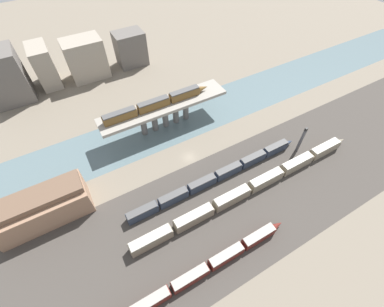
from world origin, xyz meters
TOP-DOWN VIEW (x-y plane):
  - ground_plane at (0.00, 0.00)m, footprint 400.00×400.00m
  - railbed_yard at (0.00, -24.00)m, footprint 280.00×42.00m
  - river_water at (0.00, 19.95)m, footprint 320.00×23.56m
  - bridge at (0.00, 19.95)m, footprint 51.45×9.99m
  - train_on_bridge at (-2.55, 19.95)m, footprint 43.22×2.80m
  - train_yard_near at (-19.04, -37.01)m, footprint 59.83×2.71m
  - train_yard_mid at (11.54, -22.75)m, footprint 87.78×3.14m
  - train_yard_far at (3.91, -13.36)m, footprint 67.30×2.63m
  - warehouse_building at (-49.90, 1.12)m, footprint 26.86×11.33m
  - signal_tower at (37.26, -17.13)m, footprint 1.07×1.07m
  - city_block_far_left at (-51.95, 70.24)m, footprint 16.33×15.70m
  - city_block_left at (-35.58, 74.41)m, footprint 8.42×15.75m
  - city_block_center at (-17.08, 71.21)m, footprint 17.57×12.45m
  - city_block_right at (5.56, 71.83)m, footprint 14.50×11.02m

SIDE VIEW (x-z plane):
  - ground_plane at x=0.00m, z-range 0.00..0.00m
  - river_water at x=0.00m, z-range 0.00..0.01m
  - railbed_yard at x=0.00m, z-range 0.00..0.01m
  - train_yard_near at x=-19.04m, z-range -0.04..3.45m
  - train_yard_far at x=3.91m, z-range -0.03..3.62m
  - train_yard_mid at x=11.54m, z-range -0.03..4.03m
  - warehouse_building at x=-49.90m, z-range -0.28..11.04m
  - signal_tower at x=37.26m, z-range -0.22..11.62m
  - city_block_right at x=5.56m, z-range 0.00..16.64m
  - bridge at x=0.00m, z-range 3.19..14.15m
  - city_block_left at x=-35.58m, z-range 0.00..18.75m
  - city_block_center at x=-17.08m, z-range 0.00..18.76m
  - city_block_far_left at x=-51.95m, z-range 0.00..22.37m
  - train_on_bridge at x=-2.55m, z-range 10.92..14.37m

